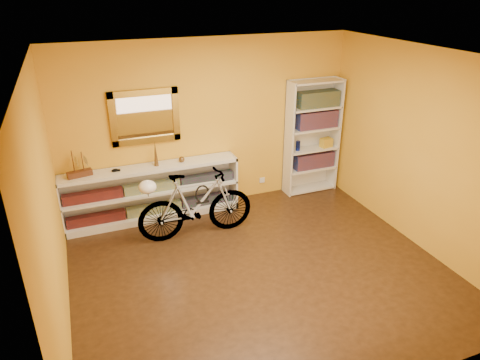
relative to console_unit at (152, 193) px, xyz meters
name	(u,v)px	position (x,y,z in m)	size (l,w,h in m)	color
floor	(260,271)	(0.97, -1.81, -0.43)	(4.50, 4.00, 0.01)	black
ceiling	(265,57)	(0.97, -1.81, 2.18)	(4.50, 4.00, 0.01)	silver
back_wall	(209,126)	(0.97, 0.19, 0.88)	(4.50, 0.01, 2.60)	gold
left_wall	(48,211)	(-1.29, -1.81, 0.88)	(0.01, 4.00, 2.60)	gold
right_wall	(421,150)	(3.22, -1.81, 0.88)	(0.01, 4.00, 2.60)	gold
gilt_mirror	(145,117)	(0.02, 0.15, 1.12)	(0.98, 0.06, 0.78)	brown
wall_socket	(262,180)	(1.87, 0.17, -0.17)	(0.09, 0.01, 0.09)	silver
console_unit	(152,193)	(0.00, 0.00, 0.00)	(2.60, 0.35, 0.85)	silver
cd_row_lower	(154,208)	(0.00, -0.02, -0.26)	(2.50, 0.13, 0.14)	black
cd_row_upper	(152,187)	(0.00, -0.02, 0.11)	(2.50, 0.13, 0.14)	navy
model_ship	(78,163)	(-0.96, 0.00, 0.62)	(0.33, 0.12, 0.39)	#432212
toy_car	(116,171)	(-0.48, 0.00, 0.43)	(0.00, 0.00, 0.00)	black
bronze_ornament	(156,154)	(0.10, 0.00, 0.61)	(0.06, 0.06, 0.38)	brown
decorative_orb	(182,159)	(0.47, 0.00, 0.47)	(0.09, 0.09, 0.09)	brown
bookcase	(312,137)	(2.69, 0.03, 0.52)	(0.90, 0.30, 1.90)	silver
book_row_a	(313,160)	(2.74, 0.03, 0.12)	(0.70, 0.22, 0.26)	maroon
book_row_b	(316,119)	(2.74, 0.03, 0.83)	(0.70, 0.22, 0.28)	maroon
book_row_c	(318,99)	(2.74, 0.03, 1.16)	(0.70, 0.22, 0.25)	#174253
travel_mug	(298,146)	(2.42, 0.01, 0.42)	(0.07, 0.07, 0.16)	navy
red_tin	(303,102)	(2.49, 0.06, 1.12)	(0.13, 0.13, 0.16)	maroon
yellow_bag	(326,143)	(2.94, -0.01, 0.41)	(0.19, 0.13, 0.15)	gold
bicycle	(196,205)	(0.47, -0.71, 0.06)	(1.65, 0.43, 0.97)	silver
helmet	(147,187)	(-0.16, -0.69, 0.43)	(0.24, 0.22, 0.18)	white
u_lock	(202,194)	(0.57, -0.71, 0.21)	(0.20, 0.20, 0.02)	black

